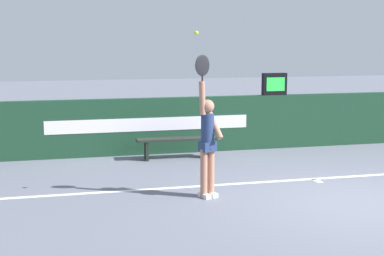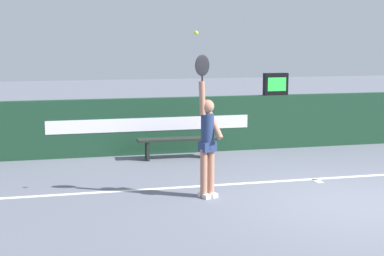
% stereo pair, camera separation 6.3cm
% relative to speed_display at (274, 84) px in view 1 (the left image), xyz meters
% --- Properties ---
extents(ground_plane, '(60.00, 60.00, 0.00)m').
position_rel_speed_display_xyz_m(ground_plane, '(-0.46, -4.72, -1.53)').
color(ground_plane, slate).
extents(back_wall, '(15.38, 0.21, 1.27)m').
position_rel_speed_display_xyz_m(back_wall, '(-0.47, 0.00, -0.90)').
color(back_wall, '#183C27').
rests_on(back_wall, ground).
extents(speed_display, '(0.58, 0.17, 0.52)m').
position_rel_speed_display_xyz_m(speed_display, '(0.00, 0.00, 0.00)').
color(speed_display, black).
rests_on(speed_display, back_wall).
extents(tennis_player, '(0.47, 0.38, 2.33)m').
position_rel_speed_display_xyz_m(tennis_player, '(-2.72, -3.83, -0.57)').
color(tennis_player, '#AA745D').
rests_on(tennis_player, ground).
extents(tennis_ball, '(0.06, 0.06, 0.06)m').
position_rel_speed_display_xyz_m(tennis_ball, '(-2.96, -4.05, 1.13)').
color(tennis_ball, '#CAE230').
extents(courtside_bench_near, '(1.75, 0.41, 0.46)m').
position_rel_speed_display_xyz_m(courtside_bench_near, '(-2.53, -0.68, -1.17)').
color(courtside_bench_near, black).
rests_on(courtside_bench_near, ground).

